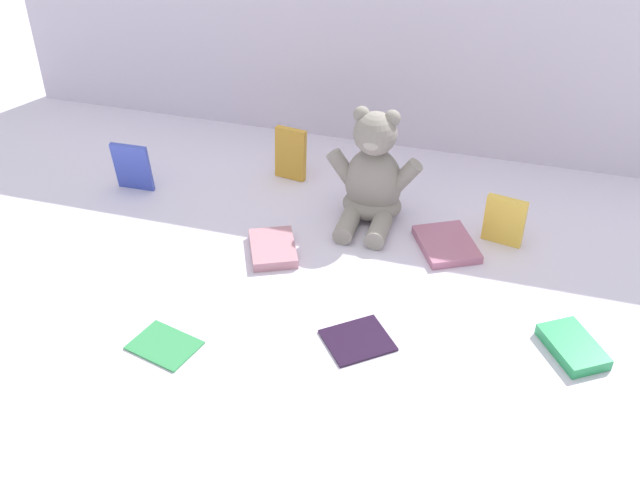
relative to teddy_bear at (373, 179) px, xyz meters
name	(u,v)px	position (x,y,z in m)	size (l,w,h in m)	color
ground_plane	(327,253)	(-0.05, -0.15, -0.09)	(3.20, 3.20, 0.00)	silver
backdrop_drape	(388,28)	(-0.05, 0.33, 0.19)	(1.83, 0.03, 0.55)	silver
teddy_bear	(373,179)	(0.00, 0.00, 0.00)	(0.19, 0.17, 0.23)	gray
book_case_0	(291,154)	(-0.21, 0.11, -0.03)	(0.07, 0.02, 0.12)	gold
book_case_1	(358,339)	(0.06, -0.37, -0.08)	(0.09, 0.10, 0.01)	black
book_case_2	(573,347)	(0.40, -0.29, -0.08)	(0.07, 0.11, 0.02)	#299D58
book_case_3	(164,345)	(-0.23, -0.47, -0.08)	(0.08, 0.11, 0.01)	#389653
book_case_4	(446,244)	(0.16, -0.07, -0.08)	(0.10, 0.13, 0.02)	#AE6580
book_case_5	(273,248)	(-0.15, -0.18, -0.08)	(0.08, 0.12, 0.02)	#B67986
book_case_6	(132,167)	(-0.51, -0.04, -0.03)	(0.08, 0.01, 0.11)	#3B4EBC
book_case_7	(504,221)	(0.26, -0.01, -0.04)	(0.08, 0.02, 0.10)	yellow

